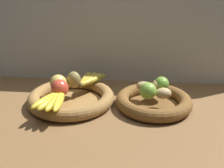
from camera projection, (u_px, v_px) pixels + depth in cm
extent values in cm
cube|color=brown|center=(115.00, 108.00, 107.97)|extent=(140.00, 90.00, 3.00)
cube|color=silver|center=(120.00, 28.00, 124.74)|extent=(140.00, 3.00, 55.00)
cylinder|color=olive|center=(72.00, 102.00, 109.27)|extent=(25.57, 25.57, 1.00)
torus|color=olive|center=(72.00, 97.00, 108.45)|extent=(36.55, 36.55, 5.37)
cylinder|color=brown|center=(153.00, 105.00, 106.23)|extent=(21.38, 21.38, 1.00)
torus|color=brown|center=(154.00, 100.00, 105.41)|extent=(31.44, 31.44, 5.37)
sphere|color=#CC422D|center=(60.00, 88.00, 101.51)|extent=(7.09, 7.09, 7.09)
sphere|color=#DBB756|center=(58.00, 83.00, 106.75)|extent=(7.11, 7.11, 7.11)
ellipsoid|color=olive|center=(74.00, 80.00, 109.63)|extent=(7.62, 7.28, 7.44)
ellipsoid|color=yellow|center=(48.00, 100.00, 96.03)|extent=(10.16, 16.55, 3.37)
ellipsoid|color=yellow|center=(51.00, 100.00, 95.43)|extent=(7.53, 17.01, 3.37)
ellipsoid|color=yellow|center=(55.00, 101.00, 95.07)|extent=(4.65, 16.92, 3.37)
ellipsoid|color=yellow|center=(59.00, 101.00, 94.96)|extent=(5.08, 16.97, 3.37)
sphere|color=brown|center=(63.00, 92.00, 102.70)|extent=(3.03, 3.03, 3.03)
ellipsoid|color=gold|center=(94.00, 80.00, 116.25)|extent=(11.70, 15.41, 2.71)
ellipsoid|color=gold|center=(91.00, 79.00, 117.00)|extent=(9.43, 16.42, 2.71)
ellipsoid|color=gold|center=(88.00, 79.00, 117.56)|extent=(6.88, 16.94, 2.71)
ellipsoid|color=gold|center=(86.00, 78.00, 117.91)|extent=(4.14, 16.97, 2.71)
sphere|color=brown|center=(80.00, 85.00, 110.25)|extent=(2.44, 2.44, 2.44)
ellipsoid|color=tan|center=(163.00, 93.00, 100.14)|extent=(6.71, 5.32, 4.43)
ellipsoid|color=tan|center=(145.00, 87.00, 106.68)|extent=(8.92, 7.86, 4.21)
ellipsoid|color=#A38451|center=(159.00, 85.00, 107.54)|extent=(8.61, 9.56, 5.18)
sphere|color=#7AAD3D|center=(148.00, 91.00, 99.59)|extent=(6.71, 6.71, 6.71)
sphere|color=#6B9E33|center=(161.00, 84.00, 106.72)|extent=(6.31, 6.31, 6.31)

